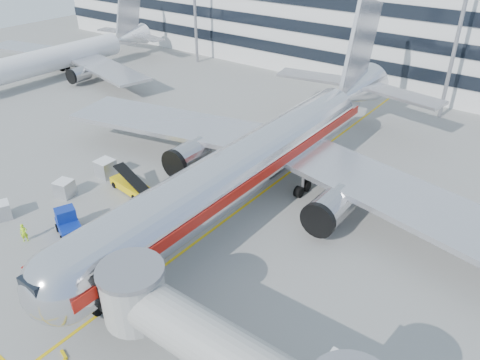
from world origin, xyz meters
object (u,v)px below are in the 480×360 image
Objects in this scene: main_jet at (263,155)px; belt_loader at (130,185)px; cargo_container_left at (65,188)px; ramp_worker at (24,233)px; baggage_tug at (68,224)px; cargo_container_front at (2,211)px; cargo_container_right at (106,168)px.

belt_loader is at bearing -145.05° from main_jet.
main_jet is 10.09× the size of belt_loader.
main_jet is 19.31m from cargo_container_left.
ramp_worker is (-11.51, -18.10, -3.41)m from main_jet.
ramp_worker is at bearing -61.67° from cargo_container_left.
main_jet reaches higher than baggage_tug.
cargo_container_left is at bearing 77.38° from cargo_container_front.
cargo_container_left is at bearing -90.75° from cargo_container_right.
main_jet reaches higher than belt_loader.
baggage_tug is 1.85× the size of cargo_container_right.
main_jet is 28.01× the size of cargo_container_right.
baggage_tug is 2.04× the size of ramp_worker.
baggage_tug is at bearing 18.36° from cargo_container_front.
belt_loader reaches higher than cargo_container_left.
cargo_container_right is 1.10× the size of ramp_worker.
belt_loader is 11.52m from cargo_container_front.
ramp_worker is at bearing -73.40° from cargo_container_right.
cargo_container_left is 5.79m from cargo_container_front.
main_jet reaches higher than ramp_worker.
cargo_container_right reaches higher than cargo_container_left.
ramp_worker is (3.35, -11.24, -0.09)m from cargo_container_right.
baggage_tug reaches higher than cargo_container_right.
baggage_tug is 9.91m from cargo_container_right.
ramp_worker is at bearing -124.70° from baggage_tug.
ramp_worker is (-2.01, -2.90, -0.14)m from baggage_tug.
belt_loader is 7.90m from baggage_tug.
baggage_tug is 6.42m from cargo_container_left.
cargo_container_right is at bearing 89.25° from cargo_container_left.
baggage_tug is 7.05m from cargo_container_front.
baggage_tug reaches higher than cargo_container_front.
main_jet is 21.72m from ramp_worker.
cargo_container_right is 0.96× the size of cargo_container_front.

